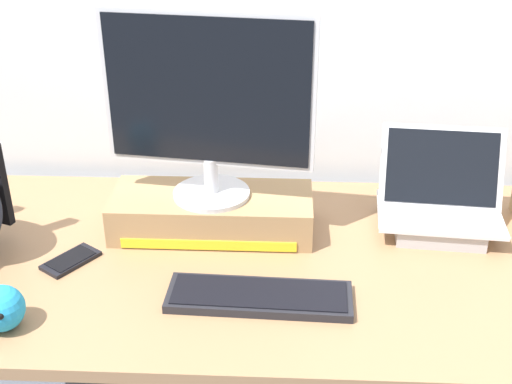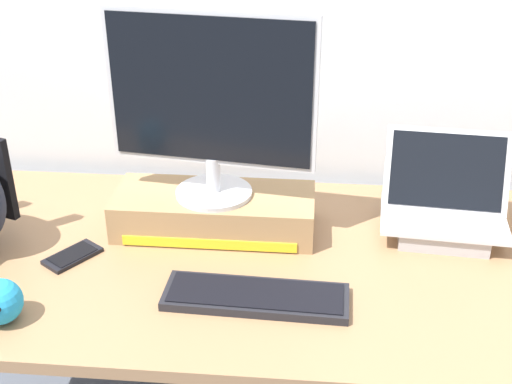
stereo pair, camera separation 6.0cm
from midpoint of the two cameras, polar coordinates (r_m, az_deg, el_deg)
The scene contains 6 objects.
desk at distance 1.70m, azimuth 1.02°, elevation -7.14°, with size 1.98×0.83×0.71m.
toner_box_yellow at distance 1.76m, azimuth -2.53°, elevation -1.68°, with size 0.52×0.21×0.10m.
desktop_monitor at distance 1.63m, azimuth -2.76°, elevation 7.50°, with size 0.51×0.20×0.47m.
open_laptop at distance 1.81m, azimuth 16.38°, elevation -1.89°, with size 0.33×0.25×0.25m.
external_keyboard at distance 1.52m, azimuth 1.14°, elevation -8.81°, with size 0.41×0.15×0.02m.
cell_phone at distance 1.71m, azimuth -14.23°, elevation -5.25°, with size 0.14×0.15×0.01m.
Camera 2 is at (0.12, -1.39, 1.63)m, focal length 47.50 mm.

